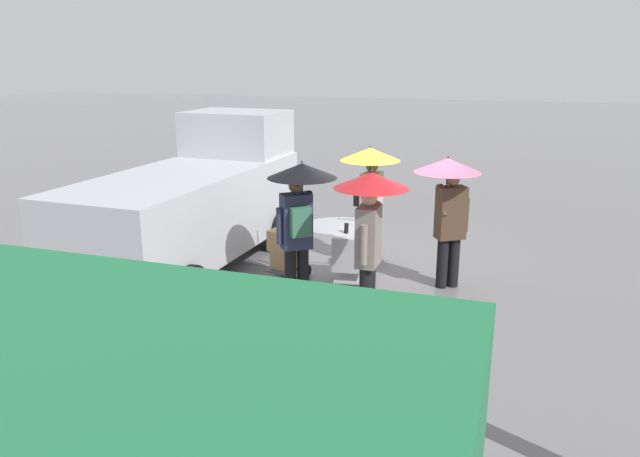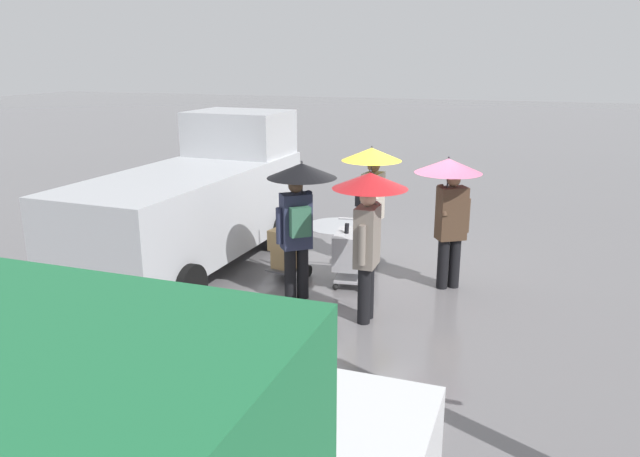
% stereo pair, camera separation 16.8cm
% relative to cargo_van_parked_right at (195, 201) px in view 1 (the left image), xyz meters
% --- Properties ---
extents(ground_plane, '(90.00, 90.00, 0.00)m').
position_rel_cargo_van_parked_right_xyz_m(ground_plane, '(-3.24, -0.71, -1.18)').
color(ground_plane, slate).
extents(slush_patch_under_van, '(1.43, 1.43, 0.01)m').
position_rel_cargo_van_parked_right_xyz_m(slush_patch_under_van, '(-1.60, -3.29, -1.18)').
color(slush_patch_under_van, '#ADAFB5').
rests_on(slush_patch_under_van, ground).
extents(slush_patch_mid_street, '(1.63, 1.63, 0.01)m').
position_rel_cargo_van_parked_right_xyz_m(slush_patch_mid_street, '(1.61, 0.33, -1.18)').
color(slush_patch_mid_street, silver).
rests_on(slush_patch_mid_street, ground).
extents(cargo_van_parked_right, '(2.36, 5.42, 2.60)m').
position_rel_cargo_van_parked_right_xyz_m(cargo_van_parked_right, '(0.00, 0.00, 0.00)').
color(cargo_van_parked_right, '#B7BABF').
rests_on(cargo_van_parked_right, ground).
extents(shopping_cart_vendor, '(0.65, 0.88, 1.04)m').
position_rel_cargo_van_parked_right_xyz_m(shopping_cart_vendor, '(-2.86, 0.09, -0.61)').
color(shopping_cart_vendor, '#B2B2B7').
rests_on(shopping_cart_vendor, ground).
extents(hand_dolly_boxes, '(0.61, 0.77, 1.32)m').
position_rel_cargo_van_parked_right_xyz_m(hand_dolly_boxes, '(-1.78, 0.22, -0.64)').
color(hand_dolly_boxes, '#515156').
rests_on(hand_dolly_boxes, ground).
extents(pedestrian_pink_side, '(1.04, 1.04, 2.15)m').
position_rel_cargo_van_parked_right_xyz_m(pedestrian_pink_side, '(-2.90, -1.00, 0.39)').
color(pedestrian_pink_side, black).
rests_on(pedestrian_pink_side, ground).
extents(pedestrian_black_side, '(1.04, 1.04, 2.15)m').
position_rel_cargo_van_parked_right_xyz_m(pedestrian_black_side, '(-2.28, 0.92, 0.39)').
color(pedestrian_black_side, black).
rests_on(pedestrian_black_side, ground).
extents(pedestrian_white_side, '(1.04, 1.04, 2.15)m').
position_rel_cargo_van_parked_right_xyz_m(pedestrian_white_side, '(-4.33, -0.25, 0.41)').
color(pedestrian_white_side, black).
rests_on(pedestrian_white_side, ground).
extents(pedestrian_far_side, '(1.04, 1.04, 2.15)m').
position_rel_cargo_van_parked_right_xyz_m(pedestrian_far_side, '(-3.44, 1.34, 0.41)').
color(pedestrian_far_side, black).
rests_on(pedestrian_far_side, ground).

